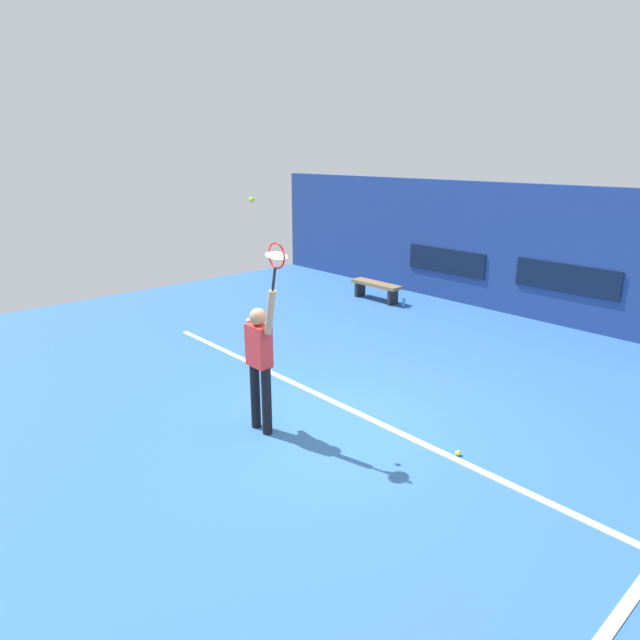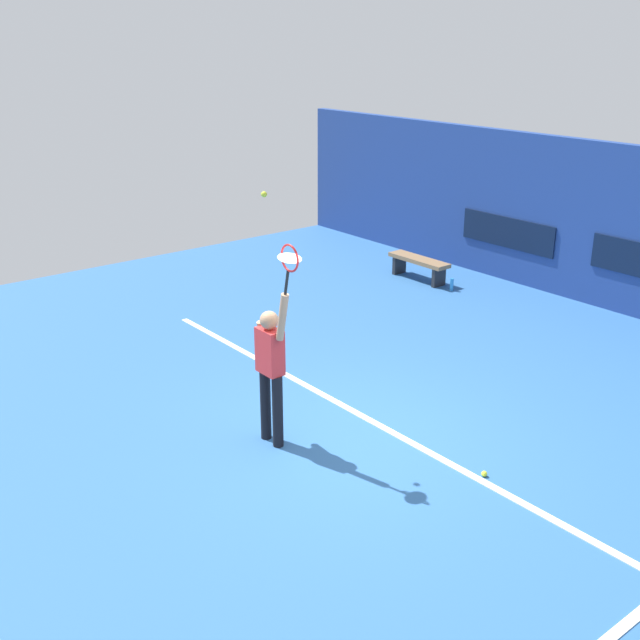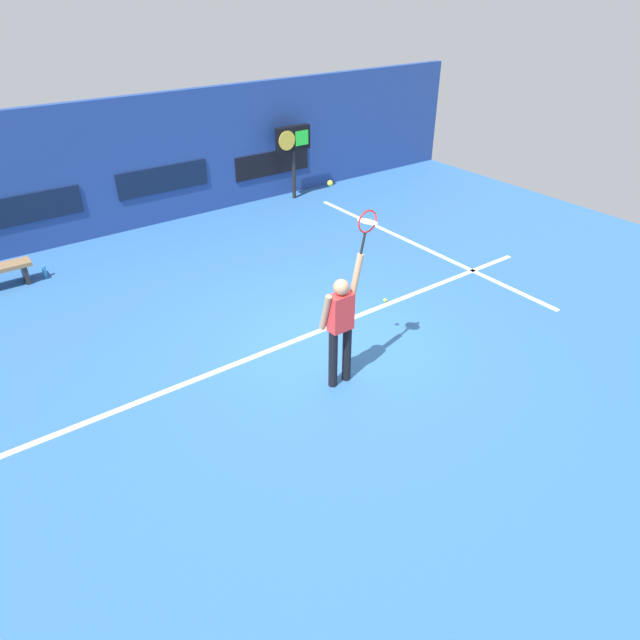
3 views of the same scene
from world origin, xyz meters
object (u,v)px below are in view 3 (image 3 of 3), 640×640
tennis_player (340,323)px  tennis_ball (330,183)px  water_bottle (45,271)px  scoreboard_clock (293,142)px  tennis_racket (367,224)px  spare_ball (385,300)px

tennis_player → tennis_ball: 2.00m
tennis_ball → water_bottle: size_ratio=0.28×
scoreboard_clock → tennis_player: bearing=-119.3°
tennis_racket → spare_ball: 3.24m
tennis_racket → scoreboard_clock: 7.96m
tennis_ball → water_bottle: bearing=112.1°
scoreboard_clock → water_bottle: 6.78m
tennis_player → tennis_ball: size_ratio=29.22×
tennis_racket → tennis_ball: (-0.55, 0.07, 0.63)m
tennis_ball → scoreboard_clock: size_ratio=0.04×
water_bottle → spare_ball: water_bottle is taller
tennis_ball → tennis_racket: bearing=-7.7°
tennis_racket → water_bottle: 7.19m
spare_ball → tennis_racket: bearing=-141.4°
tennis_racket → water_bottle: size_ratio=2.60×
tennis_player → spare_ball: size_ratio=29.22×
spare_ball → tennis_player: bearing=-147.1°
tennis_player → scoreboard_clock: bearing=60.7°
tennis_player → tennis_racket: tennis_racket is taller
scoreboard_clock → tennis_ball: bearing=-120.5°
tennis_player → water_bottle: (-2.61, 6.12, -0.89)m
tennis_player → tennis_racket: (0.40, -0.00, 1.37)m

